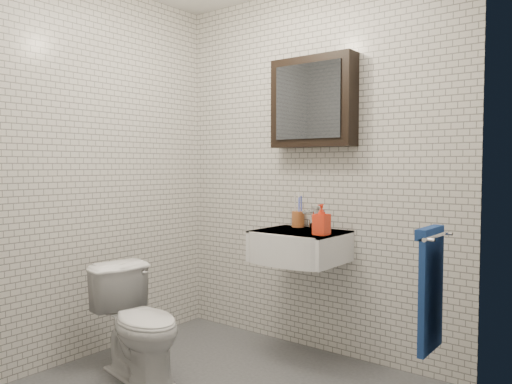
% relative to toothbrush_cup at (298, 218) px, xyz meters
% --- Properties ---
extents(room_shell, '(2.22, 2.02, 2.51)m').
position_rel_toothbrush_cup_xyz_m(room_shell, '(0.07, -0.94, 0.56)').
color(room_shell, silver).
rests_on(room_shell, ground).
extents(washbasin, '(0.55, 0.50, 0.20)m').
position_rel_toothbrush_cup_xyz_m(washbasin, '(0.12, -0.21, -0.15)').
color(washbasin, white).
rests_on(washbasin, room_shell).
extents(faucet, '(0.06, 0.20, 0.15)m').
position_rel_toothbrush_cup_xyz_m(faucet, '(0.12, -0.01, 0.01)').
color(faucet, silver).
rests_on(faucet, washbasin).
extents(mirror_cabinet, '(0.60, 0.15, 0.60)m').
position_rel_toothbrush_cup_xyz_m(mirror_cabinet, '(0.12, -0.01, 0.79)').
color(mirror_cabinet, black).
rests_on(mirror_cabinet, room_shell).
extents(towel_rail, '(0.09, 0.30, 0.58)m').
position_rel_toothbrush_cup_xyz_m(towel_rail, '(1.12, -0.59, -0.19)').
color(towel_rail, silver).
rests_on(towel_rail, room_shell).
extents(toothbrush_cup, '(0.11, 0.11, 0.24)m').
position_rel_toothbrush_cup_xyz_m(toothbrush_cup, '(0.00, 0.00, 0.00)').
color(toothbrush_cup, '#AC5A2B').
rests_on(toothbrush_cup, washbasin).
extents(soap_bottle, '(0.09, 0.09, 0.19)m').
position_rel_toothbrush_cup_xyz_m(soap_bottle, '(0.33, -0.25, 0.04)').
color(soap_bottle, '#E05317').
rests_on(soap_bottle, washbasin).
extents(toilet, '(0.70, 0.48, 0.66)m').
position_rel_toothbrush_cup_xyz_m(toilet, '(-0.48, -1.00, -0.58)').
color(toilet, white).
rests_on(toilet, ground).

